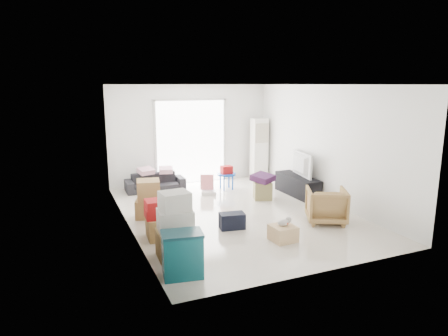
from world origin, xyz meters
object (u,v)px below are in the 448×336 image
ac_tower (259,149)px  television (298,173)px  storage_bins (182,254)px  wood_crate (283,233)px  kids_table (226,173)px  armchair (326,204)px  ottoman (263,191)px  sofa (155,179)px  tv_console (297,185)px

ac_tower → television: size_ratio=1.71×
storage_bins → wood_crate: storage_bins is taller
kids_table → storage_bins: bearing=-120.7°
storage_bins → ac_tower: bearing=52.2°
armchair → wood_crate: bearing=48.6°
ottoman → television: bearing=-2.1°
armchair → ottoman: bearing=-51.7°
sofa → armchair: bearing=-54.4°
tv_console → storage_bins: bearing=-142.4°
armchair → kids_table: 3.22m
tv_console → storage_bins: (-3.90, -3.00, 0.09)m
television → wood_crate: size_ratio=2.49×
kids_table → television: bearing=-40.5°
armchair → ottoman: 1.99m
tv_console → kids_table: kids_table is taller
ottoman → wood_crate: 2.62m
tv_console → wood_crate: (-1.88, -2.42, -0.11)m
television → storage_bins: bearing=137.2°
television → sofa: television is taller
armchair → kids_table: (-0.82, 3.11, 0.06)m
kids_table → wood_crate: (-0.47, -3.62, -0.31)m
sofa → armchair: armchair is taller
armchair → storage_bins: (-3.32, -1.09, -0.05)m
television → sofa: size_ratio=0.68×
sofa → storage_bins: (-0.75, -4.82, 0.04)m
wood_crate → television: bearing=52.2°
ac_tower → wood_crate: (-1.83, -4.38, -0.74)m
ac_tower → armchair: size_ratio=2.28×
storage_bins → ottoman: 4.23m
ottoman → wood_crate: bearing=-110.5°
ac_tower → tv_console: bearing=-88.5°
sofa → armchair: (2.57, -3.73, 0.09)m
tv_console → wood_crate: bearing=-127.8°
armchair → kids_table: bearing=-47.9°
storage_bins → ottoman: (2.94, 3.04, -0.13)m
television → wood_crate: (-1.88, -2.42, -0.42)m
armchair → storage_bins: armchair is taller
ac_tower → kids_table: (-1.35, -0.76, -0.43)m
storage_bins → kids_table: (2.50, 4.20, 0.11)m
television → ottoman: bearing=97.5°
ac_tower → sofa: ac_tower is taller
storage_bins → ottoman: size_ratio=1.61×
ac_tower → ottoman: (-0.91, -1.93, -0.67)m
tv_console → storage_bins: 4.92m
television → storage_bins: size_ratio=1.54×
armchair → ac_tower: bearing=-70.5°
television → wood_crate: television is taller
television → ac_tower: bearing=11.0°
kids_table → ac_tower: bearing=29.4°
sofa → wood_crate: bearing=-72.2°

